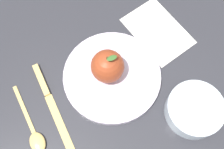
{
  "coord_description": "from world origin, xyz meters",
  "views": [
    {
      "loc": [
        0.04,
        -0.23,
        0.64
      ],
      "look_at": [
        0.02,
        0.01,
        0.02
      ],
      "focal_mm": 44.47,
      "sensor_mm": 36.0,
      "label": 1
    }
  ],
  "objects_px": {
    "apple": "(108,66)",
    "linen_napkin": "(158,31)",
    "dinner_plate": "(112,76)",
    "side_bowl": "(195,109)",
    "knife": "(49,98)",
    "spoon": "(34,135)"
  },
  "relations": [
    {
      "from": "side_bowl",
      "to": "spoon",
      "type": "height_order",
      "value": "side_bowl"
    },
    {
      "from": "knife",
      "to": "linen_napkin",
      "type": "xyz_separation_m",
      "value": [
        0.25,
        0.21,
        -0.0
      ]
    },
    {
      "from": "apple",
      "to": "linen_napkin",
      "type": "bearing_deg",
      "value": 48.17
    },
    {
      "from": "side_bowl",
      "to": "linen_napkin",
      "type": "relative_size",
      "value": 0.74
    },
    {
      "from": "dinner_plate",
      "to": "linen_napkin",
      "type": "bearing_deg",
      "value": 52.07
    },
    {
      "from": "side_bowl",
      "to": "knife",
      "type": "bearing_deg",
      "value": 179.13
    },
    {
      "from": "dinner_plate",
      "to": "apple",
      "type": "xyz_separation_m",
      "value": [
        -0.01,
        0.01,
        0.05
      ]
    },
    {
      "from": "side_bowl",
      "to": "linen_napkin",
      "type": "xyz_separation_m",
      "value": [
        -0.08,
        0.21,
        -0.02
      ]
    },
    {
      "from": "dinner_plate",
      "to": "apple",
      "type": "relative_size",
      "value": 2.69
    },
    {
      "from": "apple",
      "to": "linen_napkin",
      "type": "relative_size",
      "value": 0.5
    },
    {
      "from": "apple",
      "to": "knife",
      "type": "bearing_deg",
      "value": -151.66
    },
    {
      "from": "apple",
      "to": "side_bowl",
      "type": "distance_m",
      "value": 0.22
    },
    {
      "from": "dinner_plate",
      "to": "knife",
      "type": "relative_size",
      "value": 1.14
    },
    {
      "from": "knife",
      "to": "spoon",
      "type": "height_order",
      "value": "spoon"
    },
    {
      "from": "dinner_plate",
      "to": "spoon",
      "type": "distance_m",
      "value": 0.23
    },
    {
      "from": "spoon",
      "to": "apple",
      "type": "bearing_deg",
      "value": 46.26
    },
    {
      "from": "knife",
      "to": "apple",
      "type": "bearing_deg",
      "value": 28.34
    },
    {
      "from": "apple",
      "to": "linen_napkin",
      "type": "distance_m",
      "value": 0.19
    },
    {
      "from": "side_bowl",
      "to": "linen_napkin",
      "type": "distance_m",
      "value": 0.23
    },
    {
      "from": "spoon",
      "to": "linen_napkin",
      "type": "relative_size",
      "value": 0.91
    },
    {
      "from": "linen_napkin",
      "to": "apple",
      "type": "bearing_deg",
      "value": -131.83
    },
    {
      "from": "dinner_plate",
      "to": "linen_napkin",
      "type": "xyz_separation_m",
      "value": [
        0.11,
        0.14,
        -0.01
      ]
    }
  ]
}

